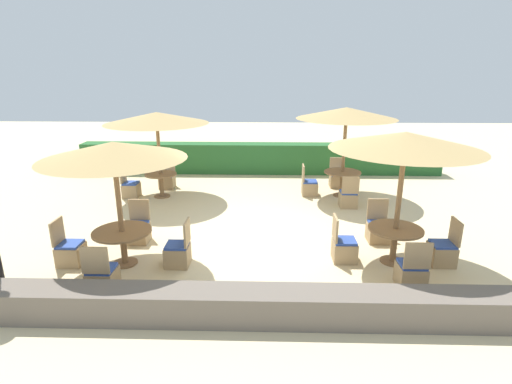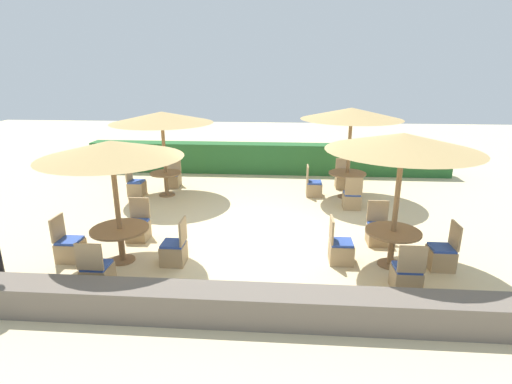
# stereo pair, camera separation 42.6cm
# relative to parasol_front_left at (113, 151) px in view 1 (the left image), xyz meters

# --- Properties ---
(ground_plane) EXTENTS (40.00, 40.00, 0.00)m
(ground_plane) POSITION_rel_parasol_front_left_xyz_m (2.54, 1.35, -2.27)
(ground_plane) COLOR beige
(hedge_row) EXTENTS (13.00, 0.70, 1.08)m
(hedge_row) POSITION_rel_parasol_front_left_xyz_m (2.54, 7.25, -1.73)
(hedge_row) COLOR #28602D
(hedge_row) RESTS_ON ground_plane
(stone_border) EXTENTS (10.00, 0.56, 0.51)m
(stone_border) POSITION_rel_parasol_front_left_xyz_m (2.54, -1.79, -2.01)
(stone_border) COLOR #6B6056
(stone_border) RESTS_ON ground_plane
(parasol_front_left) EXTENTS (2.66, 2.66, 2.44)m
(parasol_front_left) POSITION_rel_parasol_front_left_xyz_m (0.00, 0.00, 0.00)
(parasol_front_left) COLOR olive
(parasol_front_left) RESTS_ON ground_plane
(round_table_front_left) EXTENTS (1.13, 1.13, 0.70)m
(round_table_front_left) POSITION_rel_parasol_front_left_xyz_m (0.00, 0.00, -1.70)
(round_table_front_left) COLOR olive
(round_table_front_left) RESTS_ON ground_plane
(patio_chair_front_left_north) EXTENTS (0.46, 0.46, 0.93)m
(patio_chair_front_left_north) POSITION_rel_parasol_front_left_xyz_m (-0.05, 1.05, -2.00)
(patio_chair_front_left_north) COLOR tan
(patio_chair_front_left_north) RESTS_ON ground_plane
(patio_chair_front_left_west) EXTENTS (0.46, 0.46, 0.93)m
(patio_chair_front_left_west) POSITION_rel_parasol_front_left_xyz_m (-1.06, -0.04, -2.00)
(patio_chair_front_left_west) COLOR tan
(patio_chair_front_left_west) RESTS_ON ground_plane
(patio_chair_front_left_south) EXTENTS (0.46, 0.46, 0.93)m
(patio_chair_front_left_south) POSITION_rel_parasol_front_left_xyz_m (-0.02, -1.03, -2.00)
(patio_chair_front_left_south) COLOR tan
(patio_chair_front_left_south) RESTS_ON ground_plane
(patio_chair_front_left_east) EXTENTS (0.46, 0.46, 0.93)m
(patio_chair_front_left_east) POSITION_rel_parasol_front_left_xyz_m (1.08, -0.02, -2.00)
(patio_chair_front_left_east) COLOR tan
(patio_chair_front_left_east) RESTS_ON ground_plane
(parasol_front_right) EXTENTS (2.78, 2.78, 2.61)m
(parasol_front_right) POSITION_rel_parasol_front_left_xyz_m (5.31, 0.23, 0.17)
(parasol_front_right) COLOR olive
(parasol_front_right) RESTS_ON ground_plane
(round_table_front_right) EXTENTS (1.05, 1.05, 0.72)m
(round_table_front_right) POSITION_rel_parasol_front_left_xyz_m (5.31, 0.23, -1.70)
(round_table_front_right) COLOR olive
(round_table_front_right) RESTS_ON ground_plane
(patio_chair_front_right_south) EXTENTS (0.46, 0.46, 0.93)m
(patio_chair_front_right_south) POSITION_rel_parasol_front_left_xyz_m (5.35, -0.71, -2.00)
(patio_chair_front_right_south) COLOR tan
(patio_chair_front_right_south) RESTS_ON ground_plane
(patio_chair_front_right_east) EXTENTS (0.46, 0.46, 0.93)m
(patio_chair_front_right_east) POSITION_rel_parasol_front_left_xyz_m (6.26, 0.17, -2.00)
(patio_chair_front_right_east) COLOR tan
(patio_chair_front_right_east) RESTS_ON ground_plane
(patio_chair_front_right_west) EXTENTS (0.46, 0.46, 0.93)m
(patio_chair_front_right_west) POSITION_rel_parasol_front_left_xyz_m (4.34, 0.28, -2.00)
(patio_chair_front_right_west) COLOR tan
(patio_chair_front_right_west) RESTS_ON ground_plane
(patio_chair_front_right_north) EXTENTS (0.46, 0.46, 0.93)m
(patio_chair_front_right_north) POSITION_rel_parasol_front_left_xyz_m (5.28, 1.24, -2.00)
(patio_chair_front_right_north) COLOR tan
(patio_chair_front_right_north) RESTS_ON ground_plane
(parasol_back_right) EXTENTS (2.88, 2.88, 2.64)m
(parasol_back_right) POSITION_rel_parasol_front_left_xyz_m (5.05, 4.53, 0.20)
(parasol_back_right) COLOR olive
(parasol_back_right) RESTS_ON ground_plane
(round_table_back_right) EXTENTS (1.09, 1.09, 0.75)m
(round_table_back_right) POSITION_rel_parasol_front_left_xyz_m (5.05, 4.53, -1.67)
(round_table_back_right) COLOR olive
(round_table_back_right) RESTS_ON ground_plane
(patio_chair_back_right_north) EXTENTS (0.46, 0.46, 0.93)m
(patio_chair_back_right_north) POSITION_rel_parasol_front_left_xyz_m (5.07, 5.49, -2.00)
(patio_chair_back_right_north) COLOR tan
(patio_chair_back_right_north) RESTS_ON ground_plane
(patio_chair_back_right_west) EXTENTS (0.46, 0.46, 0.93)m
(patio_chair_back_right_west) POSITION_rel_parasol_front_left_xyz_m (4.08, 4.59, -2.00)
(patio_chair_back_right_west) COLOR tan
(patio_chair_back_right_west) RESTS_ON ground_plane
(patio_chair_back_right_south) EXTENTS (0.46, 0.46, 0.93)m
(patio_chair_back_right_south) POSITION_rel_parasol_front_left_xyz_m (5.05, 3.51, -2.00)
(patio_chair_back_right_south) COLOR tan
(patio_chair_back_right_south) RESTS_ON ground_plane
(parasol_back_left) EXTENTS (2.96, 2.96, 2.51)m
(parasol_back_left) POSITION_rel_parasol_front_left_xyz_m (-0.36, 4.30, 0.08)
(parasol_back_left) COLOR olive
(parasol_back_left) RESTS_ON ground_plane
(round_table_back_left) EXTENTS (0.93, 0.93, 0.71)m
(round_table_back_left) POSITION_rel_parasol_front_left_xyz_m (-0.36, 4.30, -1.73)
(round_table_back_left) COLOR olive
(round_table_back_left) RESTS_ON ground_plane
(patio_chair_back_left_north) EXTENTS (0.46, 0.46, 0.93)m
(patio_chair_back_left_north) POSITION_rel_parasol_front_left_xyz_m (-0.41, 5.22, -2.00)
(patio_chair_back_left_north) COLOR tan
(patio_chair_back_left_north) RESTS_ON ground_plane
(patio_chair_back_left_west) EXTENTS (0.46, 0.46, 0.93)m
(patio_chair_back_left_west) POSITION_rel_parasol_front_left_xyz_m (-1.28, 4.26, -2.00)
(patio_chair_back_left_west) COLOR tan
(patio_chair_back_left_west) RESTS_ON ground_plane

